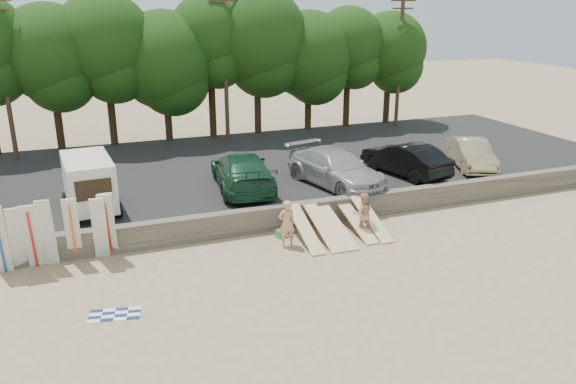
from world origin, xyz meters
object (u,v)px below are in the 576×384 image
car_1 (242,171)px  car_3 (405,159)px  beachgoer_a (287,223)px  car_2 (336,168)px  box_trailer (89,182)px  car_4 (472,154)px  beachgoer_b (363,214)px  cooler (281,233)px

car_1 → car_3: bearing=-177.7°
car_3 → beachgoer_a: bearing=17.0°
car_2 → car_1: bearing=153.5°
car_1 → car_3: car_1 is taller
box_trailer → car_2: bearing=-6.3°
car_2 → car_3: car_2 is taller
car_3 → car_4: car_3 is taller
beachgoer_b → cooler: beachgoer_b is taller
car_2 → car_3: 4.01m
car_3 → beachgoer_a: 9.28m
car_4 → car_1: bearing=-162.1°
beachgoer_b → box_trailer: bearing=-11.1°
box_trailer → car_2: size_ratio=0.65×
car_1 → car_2: 4.36m
box_trailer → beachgoer_a: bearing=-38.4°
car_1 → beachgoer_a: 5.28m
car_1 → beachgoer_b: (3.45, -5.22, -0.68)m
beachgoer_a → beachgoer_b: (3.25, 0.02, -0.05)m
car_4 → beachgoer_a: bearing=-137.8°
car_2 → cooler: size_ratio=15.00×
car_3 → cooler: bearing=12.4°
box_trailer → beachgoer_a: (6.84, -4.65, -1.05)m
car_2 → beachgoer_b: size_ratio=3.27×
car_3 → beachgoer_b: (-4.78, -4.59, -0.63)m
box_trailer → beachgoer_b: (10.09, -4.63, -1.10)m
car_2 → cooler: (-3.96, -3.38, -1.37)m
cooler → car_3: bearing=3.1°
car_4 → beachgoer_a: size_ratio=2.43×
box_trailer → car_1: 6.68m
beachgoer_b → cooler: bearing=-1.3°
car_3 → beachgoer_b: car_3 is taller
car_4 → box_trailer: bearing=-158.9°
car_4 → car_3: bearing=-161.3°
cooler → beachgoer_a: bearing=-117.7°
car_2 → beachgoer_b: 4.34m
car_2 → box_trailer: bearing=164.6°
beachgoer_b → car_3: bearing=-122.7°
car_1 → beachgoer_b: bearing=130.2°
car_1 → beachgoer_b: car_1 is taller
car_3 → car_4: size_ratio=1.09×
box_trailer → beachgoer_a: box_trailer is taller
car_4 → beachgoer_b: bearing=-131.2°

